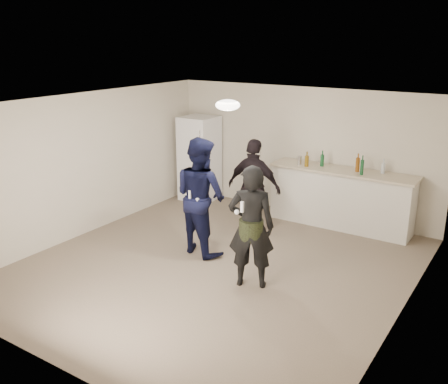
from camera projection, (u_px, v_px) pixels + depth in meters
The scene contains 21 objects.
floor at pixel (217, 266), 7.74m from camera, with size 6.00×6.00×0.00m, color #6B5B4C.
ceiling at pixel (216, 104), 6.99m from camera, with size 6.00×6.00×0.00m, color silver.
wall_back at pixel (302, 151), 9.77m from camera, with size 6.00×6.00×0.00m, color beige.
wall_front at pixel (49, 263), 4.97m from camera, with size 6.00×6.00×0.00m, color beige.
wall_left at pixel (87, 164), 8.80m from camera, with size 6.00×6.00×0.00m, color beige.
wall_right at pixel (408, 226), 5.94m from camera, with size 6.00×6.00×0.00m, color beige.
counter at pixel (340, 199), 9.22m from camera, with size 2.60×0.56×1.05m, color silver.
counter_top at pixel (343, 171), 9.05m from camera, with size 2.68×0.64×0.04m, color #C3B697.
fridge at pixel (200, 159), 10.69m from camera, with size 0.70×0.70×1.80m, color white.
fridge_handle at pixel (200, 145), 10.13m from camera, with size 0.02×0.02×0.60m, color silver.
ceiling_dome at pixel (228, 105), 7.25m from camera, with size 0.36×0.36×0.16m, color white.
shaker at pixel (300, 160), 9.38m from camera, with size 0.08×0.08×0.17m, color silver.
man at pixel (201, 196), 8.00m from camera, with size 0.93×0.72×1.91m, color #0E123B.
woman at pixel (251, 227), 6.90m from camera, with size 0.65×0.42×1.77m, color black.
camo_shorts at pixel (251, 229), 6.91m from camera, with size 0.34×0.34×0.28m, color #273317.
spectator at pixel (254, 187), 8.77m from camera, with size 1.01×0.42×1.73m, color black.
remote_man at pixel (190, 195), 7.74m from camera, with size 0.04×0.04×0.15m, color white.
nunchuk_man at pixel (197, 200), 7.73m from camera, with size 0.07×0.07×0.07m, color white.
remote_woman at pixel (242, 207), 6.59m from camera, with size 0.04×0.04×0.15m, color white.
nunchuk_woman at pixel (237, 212), 6.70m from camera, with size 0.07×0.07×0.07m, color white.
bottle_cluster at pixel (343, 164), 8.99m from camera, with size 1.41×0.37×0.27m.
Camera 1 is at (3.93, -5.84, 3.41)m, focal length 40.00 mm.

